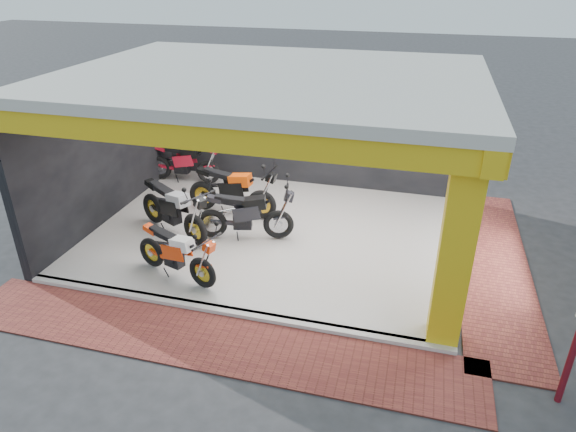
% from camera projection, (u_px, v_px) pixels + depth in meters
% --- Properties ---
extents(ground, '(80.00, 80.00, 0.00)m').
position_uv_depth(ground, '(244.00, 282.00, 10.11)').
color(ground, '#2D2D30').
rests_on(ground, ground).
extents(showroom_floor, '(8.00, 6.00, 0.10)m').
position_uv_depth(showroom_floor, '(273.00, 233.00, 11.81)').
color(showroom_floor, white).
rests_on(showroom_floor, ground).
extents(showroom_ceiling, '(8.40, 6.40, 0.20)m').
position_uv_depth(showroom_ceiling, '(271.00, 77.00, 10.22)').
color(showroom_ceiling, beige).
rests_on(showroom_ceiling, corner_column).
extents(back_wall, '(8.20, 0.20, 3.50)m').
position_uv_depth(back_wall, '(305.00, 124.00, 13.72)').
color(back_wall, black).
rests_on(back_wall, ground).
extents(left_wall, '(0.20, 6.20, 3.50)m').
position_uv_depth(left_wall, '(104.00, 148.00, 12.00)').
color(left_wall, black).
rests_on(left_wall, ground).
extents(corner_column, '(0.50, 0.50, 3.50)m').
position_uv_depth(corner_column, '(456.00, 250.00, 7.80)').
color(corner_column, gold).
rests_on(corner_column, ground).
extents(header_beam_front, '(8.40, 0.30, 0.40)m').
position_uv_depth(header_beam_front, '(214.00, 137.00, 7.76)').
color(header_beam_front, gold).
rests_on(header_beam_front, corner_column).
extents(header_beam_right, '(0.30, 6.40, 0.40)m').
position_uv_depth(header_beam_right, '(479.00, 105.00, 9.42)').
color(header_beam_right, gold).
rests_on(header_beam_right, corner_column).
extents(floor_kerb, '(8.00, 0.20, 0.10)m').
position_uv_depth(floor_kerb, '(225.00, 311.00, 9.21)').
color(floor_kerb, white).
rests_on(floor_kerb, ground).
extents(paver_front, '(9.00, 1.40, 0.03)m').
position_uv_depth(paver_front, '(208.00, 340.00, 8.55)').
color(paver_front, brown).
rests_on(paver_front, ground).
extents(paver_right, '(1.40, 7.00, 0.03)m').
position_uv_depth(paver_right, '(493.00, 263.00, 10.71)').
color(paver_right, brown).
rests_on(paver_right, ground).
extents(moto_hero, '(2.23, 1.39, 1.28)m').
position_uv_depth(moto_hero, '(201.00, 259.00, 9.49)').
color(moto_hero, '#F0390A').
rests_on(moto_hero, showroom_floor).
extents(moto_row_a, '(2.55, 1.89, 1.47)m').
position_uv_depth(moto_row_a, '(194.00, 215.00, 10.90)').
color(moto_row_a, black).
rests_on(moto_row_a, showroom_floor).
extents(moto_row_b, '(2.41, 1.35, 1.39)m').
position_uv_depth(moto_row_b, '(278.00, 211.00, 11.17)').
color(moto_row_b, black).
rests_on(moto_row_b, showroom_floor).
extents(moto_row_c, '(2.49, 1.09, 1.48)m').
position_uv_depth(moto_row_c, '(262.00, 191.00, 12.02)').
color(moto_row_c, black).
rests_on(moto_row_c, showroom_floor).
extents(moto_row_d, '(2.25, 0.88, 1.36)m').
position_uv_depth(moto_row_d, '(208.00, 161.00, 13.98)').
color(moto_row_d, red).
rests_on(moto_row_d, showroom_floor).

